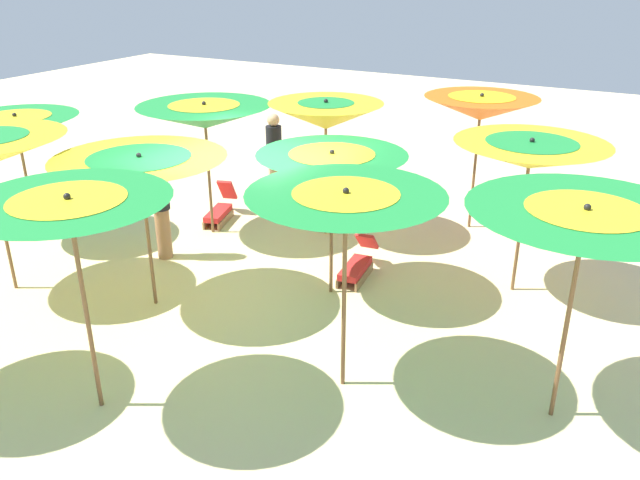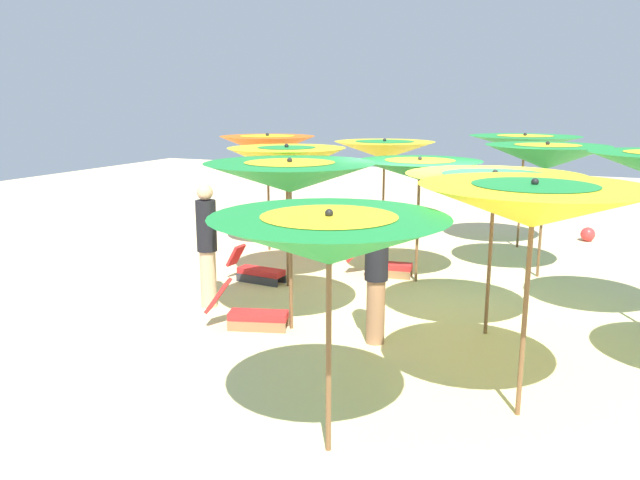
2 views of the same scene
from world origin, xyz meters
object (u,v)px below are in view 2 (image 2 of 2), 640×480
object	(u,v)px
beach_umbrella_5	(287,161)
lounger_2	(257,270)
beachgoer_1	(207,243)
beach_umbrella_1	(384,150)
beach_ball	(588,234)
beach_umbrella_7	(494,187)
beach_umbrella_3	(547,157)
lounger_1	(251,313)
beach_umbrella_0	(525,143)
beachgoer_0	(376,271)
beach_umbrella_4	(420,170)
lounger_0	(383,265)
beach_umbrella_2	(268,145)
beach_umbrella_11	(329,239)
beach_umbrella_8	(290,177)
beach_umbrella_10	(533,205)

from	to	relation	value
beach_umbrella_5	lounger_2	distance (m)	2.02
lounger_2	beachgoer_1	size ratio (longest dim) A/B	0.58
beach_umbrella_1	beach_umbrella_5	size ratio (longest dim) A/B	0.96
beach_ball	beach_umbrella_7	bearing A→B (deg)	169.39
beach_umbrella_3	lounger_2	distance (m)	5.36
beach_umbrella_7	lounger_1	xyz separation A→B (m)	(-1.08, 3.02, -1.78)
beach_umbrella_7	lounger_2	world-z (taller)	beach_umbrella_7
beach_ball	lounger_1	bearing A→B (deg)	151.15
beach_umbrella_0	beach_ball	xyz separation A→B (m)	(1.23, -1.39, -2.06)
lounger_1	lounger_2	size ratio (longest dim) A/B	1.08
beach_umbrella_3	lounger_2	xyz separation A→B (m)	(-2.24, 4.47, -1.94)
beach_umbrella_0	beachgoer_1	world-z (taller)	beach_umbrella_0
beach_umbrella_7	beachgoer_0	bearing A→B (deg)	125.45
beach_umbrella_4	lounger_0	world-z (taller)	beach_umbrella_4
lounger_0	lounger_2	distance (m)	2.26
lounger_0	beach_umbrella_5	bearing A→B (deg)	-143.05
beach_umbrella_0	beachgoer_1	size ratio (longest dim) A/B	1.29
beach_umbrella_2	lounger_2	distance (m)	3.07
beach_umbrella_1	lounger_0	size ratio (longest dim) A/B	1.94
beach_umbrella_5	beach_ball	xyz separation A→B (m)	(5.73, -4.67, -1.97)
beach_umbrella_3	beachgoer_0	size ratio (longest dim) A/B	1.31
beach_umbrella_5	beach_ball	distance (m)	7.65
beach_umbrella_5	beach_umbrella_11	bearing A→B (deg)	-150.02
beach_umbrella_2	beach_umbrella_11	size ratio (longest dim) A/B	1.11
beach_umbrella_8	beach_ball	world-z (taller)	beach_umbrella_8
beach_umbrella_3	beach_umbrella_11	world-z (taller)	beach_umbrella_3
beach_umbrella_4	lounger_2	bearing A→B (deg)	113.15
beach_umbrella_3	beach_umbrella_5	bearing A→B (deg)	120.43
lounger_1	beach_umbrella_2	bearing A→B (deg)	97.78
beach_umbrella_8	beachgoer_0	world-z (taller)	beach_umbrella_8
lounger_0	lounger_1	distance (m)	3.38
beachgoer_1	beach_umbrella_8	bearing A→B (deg)	68.35
beach_umbrella_0	beach_umbrella_10	xyz separation A→B (m)	(-7.60, -0.77, -0.10)
beach_umbrella_4	beach_umbrella_8	size ratio (longest dim) A/B	0.92
beach_umbrella_4	lounger_1	world-z (taller)	beach_umbrella_4
beach_umbrella_5	beach_umbrella_3	bearing A→B (deg)	-59.57
beach_umbrella_5	lounger_2	xyz separation A→B (m)	(0.03, 0.61, -1.92)
beach_umbrella_0	lounger_1	size ratio (longest dim) A/B	2.07
beach_umbrella_3	lounger_0	size ratio (longest dim) A/B	2.01
beach_umbrella_5	beach_umbrella_11	size ratio (longest dim) A/B	1.09
beach_umbrella_1	beach_umbrella_4	size ratio (longest dim) A/B	1.07
beach_umbrella_1	lounger_2	distance (m)	4.09
beach_umbrella_11	beach_ball	distance (m)	10.54
beach_umbrella_4	beach_umbrella_10	xyz separation A→B (m)	(-4.21, -2.13, 0.18)
beach_umbrella_4	beach_umbrella_10	size ratio (longest dim) A/B	0.91
beach_umbrella_5	lounger_2	world-z (taller)	beach_umbrella_5
lounger_1	beach_ball	world-z (taller)	lounger_1
lounger_1	beach_umbrella_7	bearing A→B (deg)	2.99
beachgoer_0	beach_ball	size ratio (longest dim) A/B	5.80
beach_umbrella_2	beach_umbrella_11	xyz separation A→B (m)	(-6.62, -4.06, -0.24)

